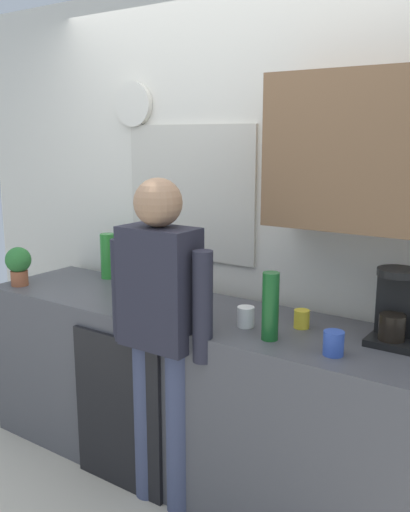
% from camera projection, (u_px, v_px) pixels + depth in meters
% --- Properties ---
extents(ground_plane, '(8.00, 8.00, 0.00)m').
position_uv_depth(ground_plane, '(163.00, 501.00, 2.78)').
color(ground_plane, beige).
extents(kitchen_counter, '(2.57, 0.64, 0.91)m').
position_uv_depth(kitchen_counter, '(198.00, 394.00, 2.92)').
color(kitchen_counter, '#4C4C51').
rests_on(kitchen_counter, ground_plane).
extents(dishwasher_panel, '(0.56, 0.02, 0.82)m').
position_uv_depth(dishwasher_panel, '(117.00, 413.00, 2.81)').
color(dishwasher_panel, black).
rests_on(dishwasher_panel, ground_plane).
extents(back_wall_assembly, '(4.17, 0.42, 2.60)m').
position_uv_depth(back_wall_assembly, '(255.00, 215.00, 3.00)').
color(back_wall_assembly, silver).
rests_on(back_wall_assembly, ground_plane).
extents(coffee_maker, '(0.20, 0.20, 0.33)m').
position_uv_depth(coffee_maker, '(397.00, 310.00, 2.36)').
color(coffee_maker, black).
rests_on(coffee_maker, kitchen_counter).
extents(bottle_clear_soda, '(0.09, 0.09, 0.28)m').
position_uv_depth(bottle_clear_soda, '(108.00, 256.00, 3.45)').
color(bottle_clear_soda, '#2D8C33').
rests_on(bottle_clear_soda, kitchen_counter).
extents(bottle_red_vinegar, '(0.06, 0.06, 0.22)m').
position_uv_depth(bottle_red_vinegar, '(133.00, 265.00, 3.33)').
color(bottle_red_vinegar, maroon).
rests_on(bottle_red_vinegar, kitchen_counter).
extents(bottle_olive_oil, '(0.06, 0.06, 0.25)m').
position_uv_depth(bottle_olive_oil, '(120.00, 275.00, 3.05)').
color(bottle_olive_oil, olive).
rests_on(bottle_olive_oil, kitchen_counter).
extents(bottle_green_wine, '(0.07, 0.07, 0.30)m').
position_uv_depth(bottle_green_wine, '(270.00, 306.00, 2.40)').
color(bottle_green_wine, '#195923').
rests_on(bottle_green_wine, kitchen_counter).
extents(bottle_amber_beer, '(0.06, 0.06, 0.23)m').
position_uv_depth(bottle_amber_beer, '(144.00, 280.00, 2.97)').
color(bottle_amber_beer, brown).
rests_on(bottle_amber_beer, kitchen_counter).
extents(bottle_dark_sauce, '(0.06, 0.06, 0.18)m').
position_uv_depth(bottle_dark_sauce, '(138.00, 281.00, 3.05)').
color(bottle_dark_sauce, black).
rests_on(bottle_dark_sauce, kitchen_counter).
extents(cup_white_mug, '(0.08, 0.08, 0.10)m').
position_uv_depth(cup_white_mug, '(246.00, 317.00, 2.58)').
color(cup_white_mug, white).
rests_on(cup_white_mug, kitchen_counter).
extents(cup_yellow_cup, '(0.07, 0.07, 0.08)m').
position_uv_depth(cup_yellow_cup, '(302.00, 319.00, 2.57)').
color(cup_yellow_cup, yellow).
rests_on(cup_yellow_cup, kitchen_counter).
extents(cup_blue_mug, '(0.08, 0.08, 0.10)m').
position_uv_depth(cup_blue_mug, '(334.00, 343.00, 2.24)').
color(cup_blue_mug, '#3351B2').
rests_on(cup_blue_mug, kitchen_counter).
extents(mixing_bowl, '(0.22, 0.22, 0.08)m').
position_uv_depth(mixing_bowl, '(172.00, 309.00, 2.72)').
color(mixing_bowl, '#4C72A5').
rests_on(mixing_bowl, kitchen_counter).
extents(potted_plant, '(0.15, 0.15, 0.23)m').
position_uv_depth(potted_plant, '(18.00, 264.00, 3.28)').
color(potted_plant, '#9E5638').
rests_on(potted_plant, kitchen_counter).
extents(person_at_sink, '(0.57, 0.22, 1.60)m').
position_uv_depth(person_at_sink, '(160.00, 319.00, 2.58)').
color(person_at_sink, '#3F4766').
rests_on(person_at_sink, ground_plane).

